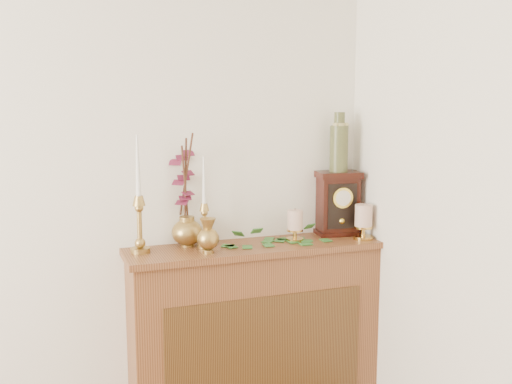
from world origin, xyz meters
name	(u,v)px	position (x,y,z in m)	size (l,w,h in m)	color
console_shelf	(255,343)	(1.40, 2.10, 0.44)	(1.24, 0.34, 0.93)	brown
candlestick_left	(139,215)	(0.86, 2.13, 1.10)	(0.09, 0.09, 0.53)	tan
candlestick_center	(204,218)	(1.16, 2.13, 1.07)	(0.07, 0.07, 0.43)	tan
bud_vase	(208,236)	(1.15, 2.02, 1.01)	(0.10, 0.10, 0.16)	tan
ginger_jar	(184,195)	(1.08, 2.22, 1.17)	(0.22, 0.23, 0.54)	tan
pillar_candle_left	(295,224)	(1.61, 2.10, 1.02)	(0.09, 0.09, 0.16)	#BE9342
pillar_candle_right	(363,220)	(1.94, 2.02, 1.03)	(0.10, 0.10, 0.19)	#BE9342
ivy_garland	(274,241)	(1.49, 2.09, 0.94)	(0.53, 0.24, 0.09)	#316E2A
mantel_clock	(338,204)	(1.87, 2.17, 1.09)	(0.23, 0.18, 0.32)	black
ceramic_vase	(339,145)	(1.87, 2.17, 1.39)	(0.09, 0.09, 0.30)	#1A3529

